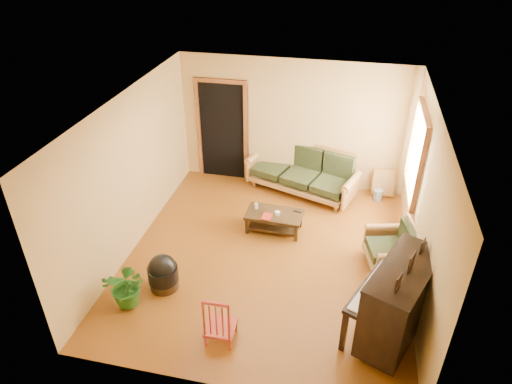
% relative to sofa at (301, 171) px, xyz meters
% --- Properties ---
extents(floor, '(5.00, 5.00, 0.00)m').
position_rel_sofa_xyz_m(floor, '(-0.25, -2.18, -0.47)').
color(floor, '#5C2F0C').
rests_on(floor, ground).
extents(doorway, '(1.08, 0.16, 2.05)m').
position_rel_sofa_xyz_m(doorway, '(-1.70, 0.30, 0.56)').
color(doorway, black).
rests_on(doorway, floor).
extents(window, '(0.12, 1.36, 1.46)m').
position_rel_sofa_xyz_m(window, '(1.96, -0.88, 1.03)').
color(window, white).
rests_on(window, right_wall).
extents(sofa, '(2.35, 1.57, 0.93)m').
position_rel_sofa_xyz_m(sofa, '(0.00, 0.00, 0.00)').
color(sofa, '#9D6D39').
rests_on(sofa, floor).
extents(coffee_table, '(1.01, 0.58, 0.36)m').
position_rel_sofa_xyz_m(coffee_table, '(-0.28, -1.42, -0.29)').
color(coffee_table, black).
rests_on(coffee_table, floor).
extents(armchair, '(0.93, 0.96, 0.80)m').
position_rel_sofa_xyz_m(armchair, '(1.66, -1.97, -0.07)').
color(armchair, '#9D6D39').
rests_on(armchair, floor).
extents(piano, '(1.27, 1.56, 1.19)m').
position_rel_sofa_xyz_m(piano, '(1.69, -3.46, 0.13)').
color(piano, black).
rests_on(piano, floor).
extents(footstool, '(0.49, 0.49, 0.43)m').
position_rel_sofa_xyz_m(footstool, '(-1.64, -3.22, -0.25)').
color(footstool, black).
rests_on(footstool, floor).
extents(red_chair, '(0.38, 0.42, 0.81)m').
position_rel_sofa_xyz_m(red_chair, '(-0.52, -3.98, -0.06)').
color(red_chair, maroon).
rests_on(red_chair, floor).
extents(leaning_frame, '(0.45, 0.15, 0.59)m').
position_rel_sofa_xyz_m(leaning_frame, '(1.62, 0.19, -0.17)').
color(leaning_frame, '#BB8A3E').
rests_on(leaning_frame, floor).
extents(ceramic_crock, '(0.23, 0.23, 0.22)m').
position_rel_sofa_xyz_m(ceramic_crock, '(1.53, 0.01, -0.36)').
color(ceramic_crock, '#365EA4').
rests_on(ceramic_crock, floor).
extents(potted_plant, '(0.62, 0.54, 0.68)m').
position_rel_sofa_xyz_m(potted_plant, '(-1.98, -3.65, -0.13)').
color(potted_plant, '#23611B').
rests_on(potted_plant, floor).
extents(book, '(0.18, 0.24, 0.02)m').
position_rel_sofa_xyz_m(book, '(-0.47, -1.56, -0.10)').
color(book, maroon).
rests_on(book, coffee_table).
extents(candle, '(0.08, 0.08, 0.11)m').
position_rel_sofa_xyz_m(candle, '(-0.62, -1.36, -0.05)').
color(candle, silver).
rests_on(candle, coffee_table).
extents(glass_jar, '(0.11, 0.11, 0.06)m').
position_rel_sofa_xyz_m(glass_jar, '(-0.22, -1.46, -0.08)').
color(glass_jar, white).
rests_on(glass_jar, coffee_table).
extents(remote, '(0.15, 0.08, 0.01)m').
position_rel_sofa_xyz_m(remote, '(0.11, -1.29, -0.10)').
color(remote, black).
rests_on(remote, coffee_table).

